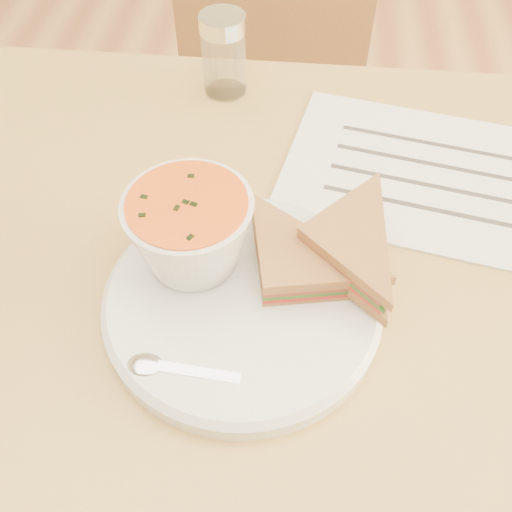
# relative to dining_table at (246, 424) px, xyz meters

# --- Properties ---
(floor) EXTENTS (5.00, 6.00, 0.01)m
(floor) POSITION_rel_dining_table_xyz_m (0.00, 0.00, -0.38)
(floor) COLOR #995937
(floor) RESTS_ON ground
(dining_table) EXTENTS (1.00, 0.70, 0.75)m
(dining_table) POSITION_rel_dining_table_xyz_m (0.00, 0.00, 0.00)
(dining_table) COLOR brown
(dining_table) RESTS_ON floor
(chair_far) EXTENTS (0.41, 0.41, 0.84)m
(chair_far) POSITION_rel_dining_table_xyz_m (-0.00, 0.52, 0.04)
(chair_far) COLOR brown
(chair_far) RESTS_ON floor
(plate) EXTENTS (0.31, 0.31, 0.02)m
(plate) POSITION_rel_dining_table_xyz_m (0.01, -0.05, 0.38)
(plate) COLOR silver
(plate) RESTS_ON dining_table
(soup_bowl) EXTENTS (0.14, 0.14, 0.08)m
(soup_bowl) POSITION_rel_dining_table_xyz_m (-0.04, -0.01, 0.43)
(soup_bowl) COLOR silver
(soup_bowl) RESTS_ON plate
(sandwich_half_a) EXTENTS (0.13, 0.13, 0.03)m
(sandwich_half_a) POSITION_rel_dining_table_xyz_m (0.03, -0.06, 0.41)
(sandwich_half_a) COLOR #AA7C3C
(sandwich_half_a) RESTS_ON plate
(sandwich_half_b) EXTENTS (0.15, 0.15, 0.03)m
(sandwich_half_b) POSITION_rel_dining_table_xyz_m (0.05, -0.00, 0.42)
(sandwich_half_b) COLOR #AA7C3C
(sandwich_half_b) RESTS_ON plate
(spoon) EXTENTS (0.16, 0.04, 0.01)m
(spoon) POSITION_rel_dining_table_xyz_m (-0.02, -0.13, 0.40)
(spoon) COLOR silver
(spoon) RESTS_ON plate
(paper_menu) EXTENTS (0.34, 0.28, 0.00)m
(paper_menu) POSITION_rel_dining_table_xyz_m (0.19, 0.14, 0.38)
(paper_menu) COLOR white
(paper_menu) RESTS_ON dining_table
(condiment_shaker) EXTENTS (0.07, 0.07, 0.10)m
(condiment_shaker) POSITION_rel_dining_table_xyz_m (-0.05, 0.28, 0.42)
(condiment_shaker) COLOR silver
(condiment_shaker) RESTS_ON dining_table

